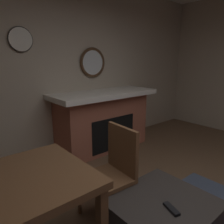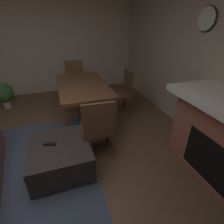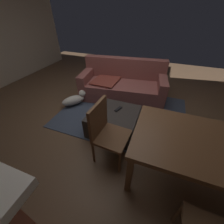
{
  "view_description": "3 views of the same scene",
  "coord_description": "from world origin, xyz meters",
  "px_view_note": "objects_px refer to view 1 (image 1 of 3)",
  "views": [
    {
      "loc": [
        1.6,
        0.57,
        1.57
      ],
      "look_at": [
        0.21,
        -1.07,
        1.04
      ],
      "focal_mm": 34.37,
      "sensor_mm": 36.0,
      "label": 1
    },
    {
      "loc": [
        -1.61,
        -0.46,
        1.84
      ],
      "look_at": [
        0.62,
        -1.21,
        0.55
      ],
      "focal_mm": 27.31,
      "sensor_mm": 36.0,
      "label": 2
    },
    {
      "loc": [
        0.89,
        -2.15,
        1.88
      ],
      "look_at": [
        0.42,
        -0.89,
        0.85
      ],
      "focal_mm": 22.39,
      "sensor_mm": 36.0,
      "label": 3
    }
  ],
  "objects_px": {
    "fireplace": "(103,120)",
    "dining_chair_west": "(114,167)",
    "tv_remote": "(171,209)",
    "ottoman_coffee_table": "(162,221)",
    "wall_clock": "(21,39)",
    "round_wall_mirror": "(93,63)"
  },
  "relations": [
    {
      "from": "fireplace",
      "to": "ottoman_coffee_table",
      "type": "distance_m",
      "value": 2.18
    },
    {
      "from": "tv_remote",
      "to": "wall_clock",
      "type": "bearing_deg",
      "value": -65.09
    },
    {
      "from": "fireplace",
      "to": "wall_clock",
      "type": "distance_m",
      "value": 1.8
    },
    {
      "from": "fireplace",
      "to": "tv_remote",
      "type": "distance_m",
      "value": 2.28
    },
    {
      "from": "dining_chair_west",
      "to": "wall_clock",
      "type": "relative_size",
      "value": 2.71
    },
    {
      "from": "fireplace",
      "to": "tv_remote",
      "type": "bearing_deg",
      "value": 65.92
    },
    {
      "from": "fireplace",
      "to": "tv_remote",
      "type": "relative_size",
      "value": 11.66
    },
    {
      "from": "ottoman_coffee_table",
      "to": "wall_clock",
      "type": "relative_size",
      "value": 2.4
    },
    {
      "from": "round_wall_mirror",
      "to": "tv_remote",
      "type": "distance_m",
      "value": 2.77
    },
    {
      "from": "round_wall_mirror",
      "to": "wall_clock",
      "type": "relative_size",
      "value": 1.52
    },
    {
      "from": "fireplace",
      "to": "round_wall_mirror",
      "type": "height_order",
      "value": "round_wall_mirror"
    },
    {
      "from": "dining_chair_west",
      "to": "wall_clock",
      "type": "height_order",
      "value": "wall_clock"
    },
    {
      "from": "round_wall_mirror",
      "to": "dining_chair_west",
      "type": "bearing_deg",
      "value": 60.39
    },
    {
      "from": "ottoman_coffee_table",
      "to": "dining_chair_west",
      "type": "bearing_deg",
      "value": -81.25
    },
    {
      "from": "round_wall_mirror",
      "to": "ottoman_coffee_table",
      "type": "bearing_deg",
      "value": 68.54
    },
    {
      "from": "fireplace",
      "to": "dining_chair_west",
      "type": "relative_size",
      "value": 2.01
    },
    {
      "from": "round_wall_mirror",
      "to": "tv_remote",
      "type": "height_order",
      "value": "round_wall_mirror"
    },
    {
      "from": "ottoman_coffee_table",
      "to": "dining_chair_west",
      "type": "relative_size",
      "value": 0.88
    },
    {
      "from": "tv_remote",
      "to": "fireplace",
      "type": "bearing_deg",
      "value": -95.86
    },
    {
      "from": "ottoman_coffee_table",
      "to": "dining_chair_west",
      "type": "xyz_separation_m",
      "value": [
        0.08,
        -0.55,
        0.32
      ]
    },
    {
      "from": "wall_clock",
      "to": "tv_remote",
      "type": "bearing_deg",
      "value": 96.68
    },
    {
      "from": "ottoman_coffee_table",
      "to": "tv_remote",
      "type": "distance_m",
      "value": 0.24
    }
  ]
}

